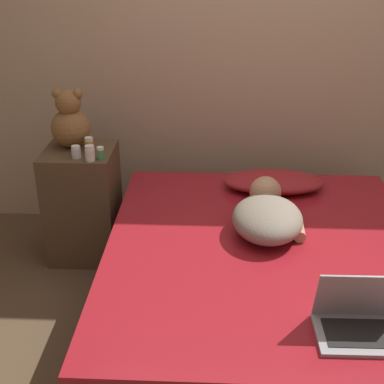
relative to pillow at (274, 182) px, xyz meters
name	(u,v)px	position (x,y,z in m)	size (l,w,h in m)	color
ground_plane	(261,324)	(-0.09, -0.66, -0.52)	(12.00, 12.00, 0.00)	brown
wall_back	(259,33)	(-0.09, 0.53, 0.78)	(8.00, 0.06, 2.60)	tan
bed	(263,287)	(-0.09, -0.66, -0.29)	(1.60, 1.83, 0.47)	#2D2319
nightstand	(83,203)	(-1.16, 0.00, -0.17)	(0.41, 0.41, 0.70)	brown
pillow	(274,182)	(0.00, 0.00, 0.00)	(0.60, 0.31, 0.10)	maroon
person_lying	(268,214)	(-0.08, -0.48, 0.03)	(0.38, 0.63, 0.18)	gray
laptop	(362,320)	(0.22, -1.27, 0.00)	(0.36, 0.24, 0.24)	#9E9EA3
teddy_bear	(70,122)	(-1.21, 0.06, 0.33)	(0.23, 0.23, 0.35)	brown
bottle_clear	(76,152)	(-1.14, -0.12, 0.22)	(0.05, 0.05, 0.07)	silver
bottle_green	(101,153)	(-1.00, -0.14, 0.22)	(0.04, 0.04, 0.07)	#3D8E4C
bottle_amber	(89,145)	(-1.08, -0.03, 0.23)	(0.05, 0.05, 0.09)	gold
bottle_white	(90,153)	(-1.05, -0.16, 0.23)	(0.06, 0.06, 0.09)	white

